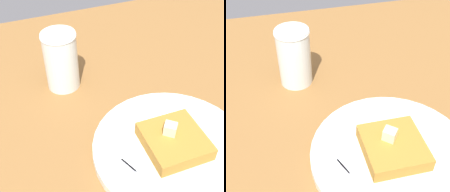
# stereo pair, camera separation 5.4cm
# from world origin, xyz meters

# --- Properties ---
(table_surface) EXTENTS (1.07, 1.07, 0.02)m
(table_surface) POSITION_xyz_m (0.00, 0.00, 0.01)
(table_surface) COLOR brown
(table_surface) RESTS_ON ground
(plate) EXTENTS (0.26, 0.26, 0.02)m
(plate) POSITION_xyz_m (0.01, 0.08, 0.03)
(plate) COLOR silver
(plate) RESTS_ON table_surface
(toast_slice_center) EXTENTS (0.10, 0.09, 0.02)m
(toast_slice_center) POSITION_xyz_m (0.01, 0.08, 0.05)
(toast_slice_center) COLOR #AE752B
(toast_slice_center) RESTS_ON plate
(butter_pat_primary) EXTENTS (0.03, 0.03, 0.02)m
(butter_pat_primary) POSITION_xyz_m (0.00, 0.08, 0.07)
(butter_pat_primary) COLOR beige
(butter_pat_primary) RESTS_ON toast_slice_center
(fork) EXTENTS (0.15, 0.07, 0.00)m
(fork) POSITION_xyz_m (0.07, 0.02, 0.04)
(fork) COLOR silver
(fork) RESTS_ON plate
(syrup_jar) EXTENTS (0.07, 0.07, 0.12)m
(syrup_jar) POSITION_xyz_m (-0.22, -0.04, 0.08)
(syrup_jar) COLOR #4B1F0E
(syrup_jar) RESTS_ON table_surface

